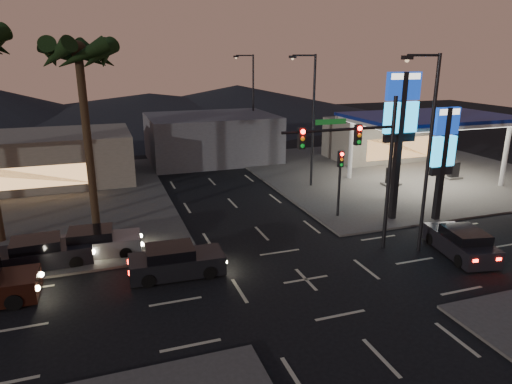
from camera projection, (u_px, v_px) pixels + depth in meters
name	position (u px, v px, depth m)	size (l,w,h in m)	color
ground	(306.00, 279.00, 20.97)	(140.00, 140.00, 0.00)	black
corner_lot_ne	(393.00, 171.00, 40.46)	(24.00, 24.00, 0.12)	#47443F
gas_station	(429.00, 120.00, 35.40)	(12.20, 8.20, 5.47)	silver
convenience_store	(381.00, 139.00, 45.06)	(10.00, 6.00, 4.00)	#726B5B
pylon_sign_tall	(401.00, 117.00, 26.78)	(2.20, 0.35, 9.00)	black
pylon_sign_short	(444.00, 147.00, 27.16)	(1.60, 0.35, 7.00)	black
traffic_signal_mast	(361.00, 154.00, 22.45)	(6.10, 0.39, 8.00)	black
pedestal_signal	(340.00, 173.00, 28.18)	(0.32, 0.39, 4.30)	black
streetlight_near	(427.00, 144.00, 22.37)	(2.14, 0.25, 10.00)	black
streetlight_mid	(311.00, 114.00, 34.13)	(2.14, 0.25, 10.00)	black
streetlight_far	(251.00, 98.00, 46.80)	(2.14, 0.25, 10.00)	black
palm_a	(79.00, 65.00, 24.03)	(4.41, 4.41, 10.86)	black
building_far_west	(26.00, 160.00, 35.90)	(16.00, 8.00, 4.00)	#726B5B
building_far_mid	(211.00, 138.00, 44.49)	(12.00, 9.00, 4.40)	#4C4C51
hill_right	(237.00, 100.00, 79.26)	(50.00, 50.00, 5.00)	black
hill_center	(150.00, 106.00, 74.68)	(60.00, 60.00, 4.00)	black
car_lane_a_front	(175.00, 262.00, 21.23)	(4.53, 2.05, 1.45)	black
car_lane_b_front	(96.00, 243.00, 23.33)	(4.52, 2.11, 1.44)	slate
car_lane_b_mid	(43.00, 253.00, 22.11)	(4.61, 2.11, 1.47)	black
suv_station	(461.00, 243.00, 23.37)	(2.62, 4.63, 1.46)	black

